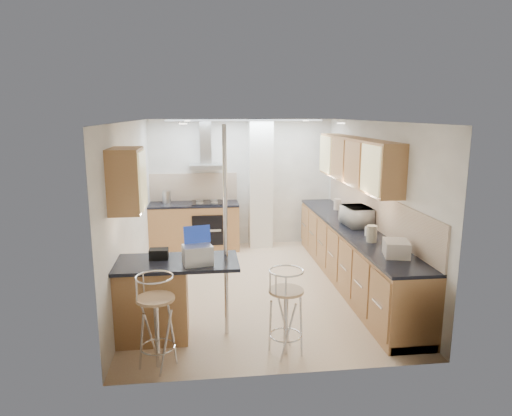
{
  "coord_description": "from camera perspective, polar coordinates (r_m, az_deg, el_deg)",
  "views": [
    {
      "loc": [
        -0.79,
        -6.55,
        2.62
      ],
      "look_at": [
        0.02,
        0.2,
        1.2
      ],
      "focal_mm": 32.0,
      "sensor_mm": 36.0,
      "label": 1
    }
  ],
  "objects": [
    {
      "name": "room_shell",
      "position": [
        7.1,
        2.24,
        3.08
      ],
      "size": [
        3.64,
        4.84,
        2.51
      ],
      "color": "silver",
      "rests_on": "ground"
    },
    {
      "name": "bar_stool_near",
      "position": [
        4.96,
        -12.33,
        -13.71
      ],
      "size": [
        0.49,
        0.49,
        1.02
      ],
      "primitive_type": null,
      "rotation": [
        0.0,
        0.0,
        -0.2
      ],
      "color": "tan",
      "rests_on": "ground"
    },
    {
      "name": "ground",
      "position": [
        7.1,
        0.0,
        -9.83
      ],
      "size": [
        4.8,
        4.8,
        0.0
      ],
      "primitive_type": "plane",
      "color": "#D8B590",
      "rests_on": "ground"
    },
    {
      "name": "jar_c",
      "position": [
        6.32,
        14.26,
        -3.13
      ],
      "size": [
        0.18,
        0.18,
        0.22
      ],
      "primitive_type": "cylinder",
      "rotation": [
        0.0,
        0.0,
        -0.31
      ],
      "color": "#B7AD92",
      "rests_on": "right_counter"
    },
    {
      "name": "back_counter",
      "position": [
        8.92,
        -7.7,
        -2.29
      ],
      "size": [
        1.7,
        0.63,
        0.92
      ],
      "color": "#A87443",
      "rests_on": "ground"
    },
    {
      "name": "kettle",
      "position": [
        8.91,
        -11.13,
        1.38
      ],
      "size": [
        0.16,
        0.16,
        0.24
      ],
      "primitive_type": "cylinder",
      "color": "silver",
      "rests_on": "back_counter"
    },
    {
      "name": "jar_d",
      "position": [
        6.62,
        13.86,
        -2.85
      ],
      "size": [
        0.13,
        0.13,
        0.13
      ],
      "primitive_type": "cylinder",
      "rotation": [
        0.0,
        0.0,
        -0.38
      ],
      "color": "white",
      "rests_on": "right_counter"
    },
    {
      "name": "jar_a",
      "position": [
        8.26,
        10.11,
        0.46
      ],
      "size": [
        0.13,
        0.13,
        0.2
      ],
      "primitive_type": "cylinder",
      "rotation": [
        0.0,
        0.0,
        0.05
      ],
      "color": "beige",
      "rests_on": "right_counter"
    },
    {
      "name": "bar_stool_end",
      "position": [
        5.1,
        3.76,
        -12.86
      ],
      "size": [
        0.57,
        0.57,
        0.99
      ],
      "primitive_type": null,
      "rotation": [
        0.0,
        0.0,
        0.75
      ],
      "color": "tan",
      "rests_on": "ground"
    },
    {
      "name": "bag",
      "position": [
        5.49,
        -12.06,
        -5.63
      ],
      "size": [
        0.22,
        0.16,
        0.12
      ],
      "primitive_type": "cube",
      "rotation": [
        0.0,
        0.0,
        -0.01
      ],
      "color": "black",
      "rests_on": "peninsula"
    },
    {
      "name": "microwave",
      "position": [
        7.13,
        12.53,
        -1.03
      ],
      "size": [
        0.4,
        0.56,
        0.3
      ],
      "primitive_type": "imported",
      "rotation": [
        0.0,
        0.0,
        1.64
      ],
      "color": "white",
      "rests_on": "right_counter"
    },
    {
      "name": "bread_bin",
      "position": [
        5.79,
        17.12,
        -4.84
      ],
      "size": [
        0.36,
        0.42,
        0.19
      ],
      "primitive_type": "cube",
      "rotation": [
        0.0,
        0.0,
        -0.25
      ],
      "color": "beige",
      "rests_on": "right_counter"
    },
    {
      "name": "right_counter",
      "position": [
        7.27,
        11.88,
        -5.72
      ],
      "size": [
        0.63,
        4.4,
        0.92
      ],
      "color": "#A87443",
      "rests_on": "ground"
    },
    {
      "name": "peninsula",
      "position": [
        5.55,
        -9.98,
        -11.13
      ],
      "size": [
        1.47,
        0.72,
        0.94
      ],
      "color": "#A87443",
      "rests_on": "ground"
    },
    {
      "name": "laptop",
      "position": [
        5.21,
        -7.32,
        -5.83
      ],
      "size": [
        0.36,
        0.3,
        0.22
      ],
      "primitive_type": "cube",
      "rotation": [
        0.0,
        0.0,
        0.2
      ],
      "color": "#A9ADB1",
      "rests_on": "peninsula"
    },
    {
      "name": "jar_b",
      "position": [
        7.49,
        10.68,
        -0.87
      ],
      "size": [
        0.13,
        0.13,
        0.16
      ],
      "primitive_type": "cylinder",
      "rotation": [
        0.0,
        0.0,
        0.17
      ],
      "color": "beige",
      "rests_on": "right_counter"
    }
  ]
}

